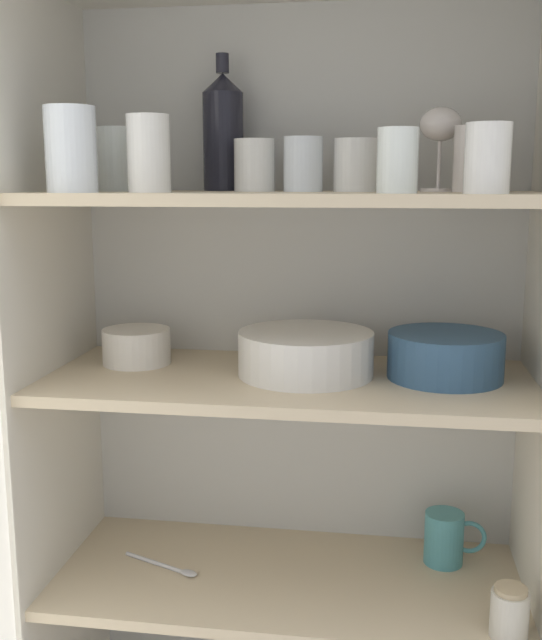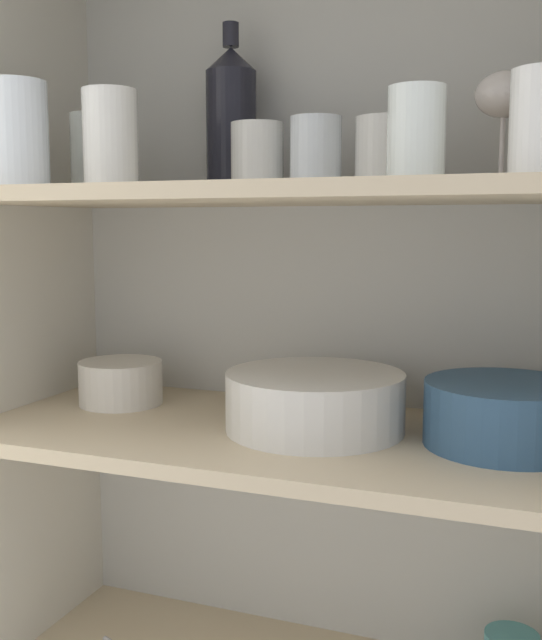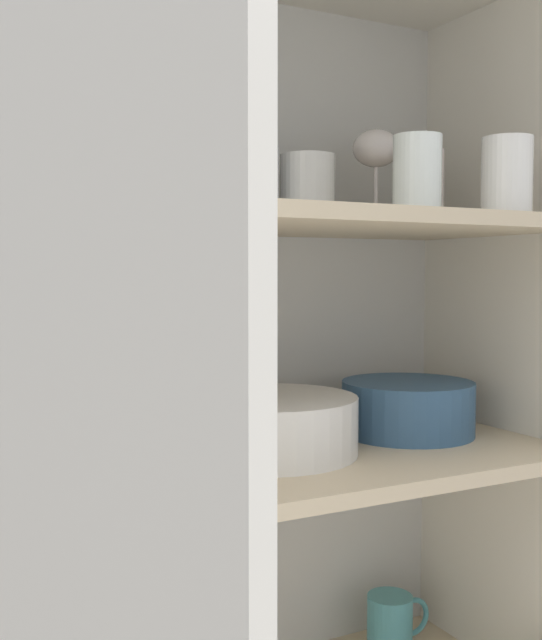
# 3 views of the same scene
# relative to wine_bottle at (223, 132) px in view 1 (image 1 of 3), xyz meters

# --- Properties ---
(cupboard_back_panel) EXTENTS (0.91, 0.02, 1.41)m
(cupboard_back_panel) POSITION_rel_wine_bottle_xyz_m (0.14, 0.07, -0.46)
(cupboard_back_panel) COLOR silver
(cupboard_back_panel) RESTS_ON ground_plane
(cupboard_side_left) EXTENTS (0.02, 0.42, 1.41)m
(cupboard_side_left) POSITION_rel_wine_bottle_xyz_m (-0.30, -0.13, -0.46)
(cupboard_side_left) COLOR silver
(cupboard_side_left) RESTS_ON ground_plane
(shelf_board_lower) EXTENTS (0.88, 0.38, 0.02)m
(shelf_board_lower) POSITION_rel_wine_bottle_xyz_m (0.14, -0.13, -0.85)
(shelf_board_lower) COLOR beige
(shelf_board_middle) EXTENTS (0.88, 0.38, 0.02)m
(shelf_board_middle) POSITION_rel_wine_bottle_xyz_m (0.14, -0.13, -0.45)
(shelf_board_middle) COLOR beige
(shelf_board_upper) EXTENTS (0.88, 0.38, 0.02)m
(shelf_board_upper) POSITION_rel_wine_bottle_xyz_m (0.14, -0.13, -0.12)
(shelf_board_upper) COLOR beige
(tumbler_glass_0) EXTENTS (0.08, 0.08, 0.09)m
(tumbler_glass_0) POSITION_rel_wine_bottle_xyz_m (0.26, -0.08, -0.07)
(tumbler_glass_0) COLOR white
(tumbler_glass_0) RESTS_ON shelf_board_upper
(tumbler_glass_1) EXTENTS (0.07, 0.07, 0.09)m
(tumbler_glass_1) POSITION_rel_wine_bottle_xyz_m (0.07, -0.08, -0.06)
(tumbler_glass_1) COLOR white
(tumbler_glass_1) RESTS_ON shelf_board_upper
(tumbler_glass_2) EXTENTS (0.08, 0.08, 0.14)m
(tumbler_glass_2) POSITION_rel_wine_bottle_xyz_m (-0.20, -0.25, -0.04)
(tumbler_glass_2) COLOR white
(tumbler_glass_2) RESTS_ON shelf_board_upper
(tumbler_glass_3) EXTENTS (0.07, 0.07, 0.13)m
(tumbler_glass_3) POSITION_rel_wine_bottle_xyz_m (-0.08, -0.21, -0.05)
(tumbler_glass_3) COLOR white
(tumbler_glass_3) RESTS_ON shelf_board_upper
(tumbler_glass_4) EXTENTS (0.07, 0.07, 0.11)m
(tumbler_glass_4) POSITION_rel_wine_bottle_xyz_m (-0.18, -0.10, -0.05)
(tumbler_glass_4) COLOR white
(tumbler_glass_4) RESTS_ON shelf_board_upper
(tumbler_glass_5) EXTENTS (0.07, 0.07, 0.10)m
(tumbler_glass_5) POSITION_rel_wine_bottle_xyz_m (0.16, -0.09, -0.06)
(tumbler_glass_5) COLOR white
(tumbler_glass_5) RESTS_ON shelf_board_upper
(tumbler_glass_6) EXTENTS (0.07, 0.07, 0.10)m
(tumbler_glass_6) POSITION_rel_wine_bottle_xyz_m (0.46, -0.27, -0.06)
(tumbler_glass_6) COLOR white
(tumbler_glass_6) RESTS_ON shelf_board_upper
(tumbler_glass_7) EXTENTS (0.06, 0.06, 0.11)m
(tumbler_glass_7) POSITION_rel_wine_bottle_xyz_m (0.45, -0.10, -0.06)
(tumbler_glass_7) COLOR silver
(tumbler_glass_7) RESTS_ON shelf_board_upper
(tumbler_glass_8) EXTENTS (0.06, 0.06, 0.10)m
(tumbler_glass_8) POSITION_rel_wine_bottle_xyz_m (0.33, -0.24, -0.06)
(tumbler_glass_8) COLOR white
(tumbler_glass_8) RESTS_ON shelf_board_upper
(wine_glass_0) EXTENTS (0.07, 0.07, 0.15)m
(wine_glass_0) POSITION_rel_wine_bottle_xyz_m (0.40, -0.04, -0.00)
(wine_glass_0) COLOR silver
(wine_glass_0) RESTS_ON shelf_board_upper
(wine_bottle) EXTENTS (0.08, 0.08, 0.25)m
(wine_bottle) POSITION_rel_wine_bottle_xyz_m (0.00, 0.00, 0.00)
(wine_bottle) COLOR black
(wine_bottle) RESTS_ON shelf_board_upper
(plate_stack_white) EXTENTS (0.25, 0.25, 0.08)m
(plate_stack_white) POSITION_rel_wine_bottle_xyz_m (0.17, -0.12, -0.40)
(plate_stack_white) COLOR silver
(plate_stack_white) RESTS_ON shelf_board_middle
(mixing_bowl_large) EXTENTS (0.21, 0.21, 0.08)m
(mixing_bowl_large) POSITION_rel_wine_bottle_xyz_m (0.42, -0.10, -0.40)
(mixing_bowl_large) COLOR #33567A
(mixing_bowl_large) RESTS_ON shelf_board_middle
(serving_bowl_small) EXTENTS (0.13, 0.13, 0.07)m
(serving_bowl_small) POSITION_rel_wine_bottle_xyz_m (-0.16, -0.08, -0.41)
(serving_bowl_small) COLOR silver
(serving_bowl_small) RESTS_ON shelf_board_middle
(coffee_mug_primary) EXTENTS (0.12, 0.08, 0.10)m
(coffee_mug_primary) POSITION_rel_wine_bottle_xyz_m (0.45, -0.04, -0.78)
(coffee_mug_primary) COLOR teal
(coffee_mug_primary) RESTS_ON shelf_board_lower
(storage_jar) EXTENTS (0.06, 0.06, 0.09)m
(storage_jar) POSITION_rel_wine_bottle_xyz_m (0.53, -0.27, -0.79)
(storage_jar) COLOR beige
(storage_jar) RESTS_ON shelf_board_lower
(serving_spoon) EXTENTS (0.17, 0.08, 0.01)m
(serving_spoon) POSITION_rel_wine_bottle_xyz_m (-0.09, -0.14, -0.83)
(serving_spoon) COLOR silver
(serving_spoon) RESTS_ON shelf_board_lower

